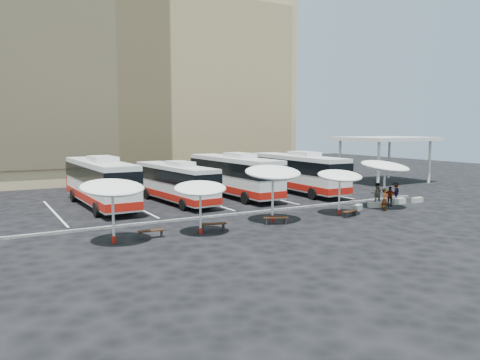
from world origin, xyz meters
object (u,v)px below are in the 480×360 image
wood_bench_3 (350,212)px  conc_bench_2 (398,201)px  bus_1 (175,181)px  wood_bench_0 (151,232)px  sunshade_2 (273,173)px  passenger_1 (377,194)px  bus_3 (297,172)px  sunshade_1 (200,188)px  sunshade_4 (385,166)px  passenger_0 (385,200)px  conc_bench_3 (417,200)px  wood_bench_1 (213,225)px  bus_2 (234,174)px  sunshade_3 (340,176)px  conc_bench_0 (357,208)px  conc_bench_1 (375,205)px  wood_bench_2 (276,219)px  passenger_2 (390,196)px  sunshade_0 (112,188)px  bus_0 (100,181)px  passenger_3 (395,192)px

wood_bench_3 → conc_bench_2: 7.67m
bus_1 → wood_bench_0: bearing=-122.5°
sunshade_2 → passenger_1: bearing=7.5°
bus_3 → sunshade_1: bearing=-142.6°
sunshade_4 → passenger_0: size_ratio=2.70×
conc_bench_3 → wood_bench_1: bearing=-175.9°
bus_2 → sunshade_3: (2.38, -11.52, 0.76)m
sunshade_4 → conc_bench_0: (-2.59, 0.19, -3.06)m
bus_1 → conc_bench_1: 16.29m
sunshade_2 → conc_bench_0: sunshade_2 is taller
sunshade_3 → wood_bench_2: sunshade_3 is taller
conc_bench_0 → passenger_2: 3.75m
wood_bench_1 → conc_bench_1: (14.88, 1.33, -0.18)m
passenger_1 → sunshade_0: bearing=48.1°
bus_3 → wood_bench_1: bearing=-141.6°
conc_bench_0 → bus_3: bearing=79.5°
conc_bench_2 → conc_bench_3: 2.04m
wood_bench_2 → passenger_1: 11.65m
sunshade_0 → conc_bench_0: (18.61, 0.94, -2.82)m
sunshade_1 → conc_bench_3: (20.76, 1.69, -2.51)m
bus_1 → conc_bench_2: bearing=-35.9°
wood_bench_3 → conc_bench_2: (7.33, 2.24, -0.10)m
sunshade_3 → passenger_2: bearing=7.4°
conc_bench_3 → sunshade_2: bearing=-177.2°
sunshade_4 → conc_bench_1: size_ratio=4.16×
wood_bench_0 → bus_3: bearing=30.9°
sunshade_0 → conc_bench_0: sunshade_0 is taller
bus_0 → bus_1: size_ratio=1.14×
wood_bench_1 → passenger_2: size_ratio=1.06×
passenger_0 → passenger_2: bearing=3.9°
bus_0 → wood_bench_2: bus_0 is taller
bus_3 → conc_bench_3: 11.24m
wood_bench_0 → sunshade_0: bearing=-176.4°
sunshade_0 → sunshade_1: size_ratio=0.96×
bus_2 → sunshade_0: 18.41m
bus_1 → wood_bench_0: bus_1 is taller
bus_1 → sunshade_2: 10.98m
conc_bench_0 → passenger_2: passenger_2 is taller
wood_bench_0 → sunshade_4: bearing=1.9°
conc_bench_0 → conc_bench_1: (2.25, 0.36, -0.01)m
wood_bench_3 → passenger_1: (5.40, 2.76, 0.58)m
bus_2 → wood_bench_3: (2.46, -12.59, -1.72)m
bus_2 → conc_bench_1: (6.88, -10.64, -1.85)m
bus_2 → wood_bench_0: bus_2 is taller
sunshade_0 → conc_bench_0: size_ratio=3.16×
bus_0 → sunshade_2: size_ratio=2.84×
passenger_0 → passenger_3: (4.23, 2.81, -0.02)m
sunshade_2 → wood_bench_3: bearing=-12.9°
bus_3 → wood_bench_2: size_ratio=7.73×
wood_bench_0 → passenger_0: size_ratio=0.88×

